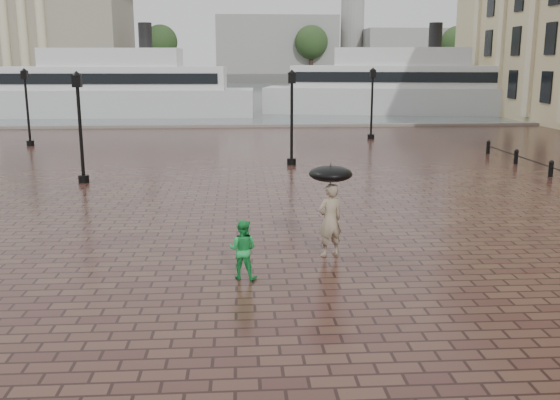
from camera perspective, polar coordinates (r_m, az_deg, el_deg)
name	(u,v)px	position (r m, az deg, el deg)	size (l,w,h in m)	color
ground	(222,251)	(16.67, -5.29, -4.63)	(300.00, 300.00, 0.00)	#391E19
harbour_water	(236,91)	(108.04, -4.01, 9.91)	(240.00, 240.00, 0.00)	#424D50
quay_edge	(233,127)	(48.18, -4.30, 6.66)	(80.00, 0.60, 0.30)	slate
far_shore	(237,76)	(175.97, -3.92, 11.24)	(300.00, 60.00, 2.00)	#4C4C47
museum	(9,24)	(170.10, -23.52, 14.57)	(57.00, 32.50, 26.00)	gray
distant_skyline	(420,44)	(172.69, 12.70, 13.75)	(102.50, 22.00, 33.00)	gray
far_trees	(237,42)	(153.99, -3.99, 14.19)	(188.00, 8.00, 13.50)	#2D2119
street_lamps	(202,112)	(33.59, -7.18, 8.03)	(21.44, 14.44, 4.40)	black
adult_pedestrian	(330,220)	(16.00, 4.58, -1.82)	(0.69, 0.45, 1.90)	gray
child_pedestrian	(243,249)	(14.37, -3.43, -4.53)	(0.68, 0.53, 1.39)	green
ferry_near	(114,89)	(59.78, -14.91, 9.82)	(25.54, 6.86, 8.32)	#BBBBBB
ferry_far	(400,87)	(62.00, 10.91, 10.13)	(26.55, 11.24, 8.47)	#BBBBBB
umbrella	(331,174)	(15.75, 4.65, 2.40)	(1.10, 1.10, 1.20)	black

